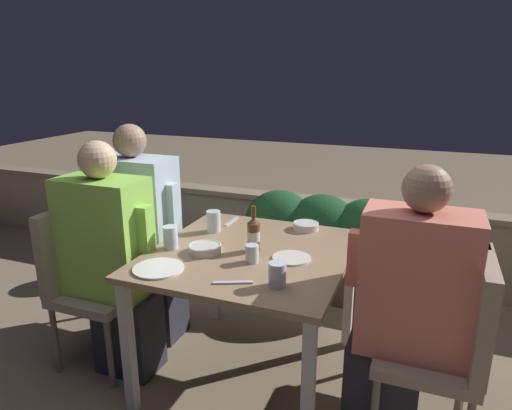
{
  "coord_description": "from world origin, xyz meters",
  "views": [
    {
      "loc": [
        0.8,
        -1.98,
        1.6
      ],
      "look_at": [
        0.0,
        0.08,
        0.95
      ],
      "focal_mm": 32.0,
      "sensor_mm": 36.0,
      "label": 1
    }
  ],
  "objects": [
    {
      "name": "plate_1",
      "position": [
        -0.31,
        -0.36,
        0.73
      ],
      "size": [
        0.23,
        0.23,
        0.01
      ],
      "color": "white",
      "rests_on": "dining_table"
    },
    {
      "name": "chair_right_near",
      "position": [
        0.96,
        -0.14,
        0.54
      ],
      "size": [
        0.42,
        0.42,
        0.9
      ],
      "color": "gray",
      "rests_on": "ground_plane"
    },
    {
      "name": "person_coral_top",
      "position": [
        0.76,
        -0.14,
        0.63
      ],
      "size": [
        0.51,
        0.26,
        1.25
      ],
      "color": "#282833",
      "rests_on": "ground_plane"
    },
    {
      "name": "potted_plant",
      "position": [
        -1.26,
        0.95,
        0.42
      ],
      "size": [
        0.31,
        0.31,
        0.69
      ],
      "color": "brown",
      "rests_on": "ground_plane"
    },
    {
      "name": "planter_hedge",
      "position": [
        0.12,
        1.07,
        0.42
      ],
      "size": [
        1.17,
        0.47,
        0.75
      ],
      "color": "brown",
      "rests_on": "ground_plane"
    },
    {
      "name": "chair_right_far",
      "position": [
        0.95,
        0.18,
        0.54
      ],
      "size": [
        0.42,
        0.42,
        0.9
      ],
      "color": "gray",
      "rests_on": "ground_plane"
    },
    {
      "name": "dining_table",
      "position": [
        0.0,
        0.0,
        0.64
      ],
      "size": [
        0.97,
        1.02,
        0.73
      ],
      "color": "#937556",
      "rests_on": "ground_plane"
    },
    {
      "name": "bowl_0",
      "position": [
        0.17,
        0.41,
        0.75
      ],
      "size": [
        0.14,
        0.14,
        0.04
      ],
      "color": "beige",
      "rests_on": "dining_table"
    },
    {
      "name": "fork_0",
      "position": [
        -0.27,
        0.38,
        0.73
      ],
      "size": [
        0.02,
        0.17,
        0.01
      ],
      "color": "silver",
      "rests_on": "dining_table"
    },
    {
      "name": "chair_left_near",
      "position": [
        -0.91,
        -0.18,
        0.54
      ],
      "size": [
        0.42,
        0.42,
        0.9
      ],
      "color": "gray",
      "rests_on": "ground_plane"
    },
    {
      "name": "person_blue_shirt",
      "position": [
        -0.78,
        0.17,
        0.65
      ],
      "size": [
        0.52,
        0.26,
        1.31
      ],
      "color": "#282833",
      "rests_on": "ground_plane"
    },
    {
      "name": "glass_cup_3",
      "position": [
        0.25,
        -0.32,
        0.78
      ],
      "size": [
        0.08,
        0.08,
        0.11
      ],
      "color": "silver",
      "rests_on": "dining_table"
    },
    {
      "name": "beer_bottle",
      "position": [
        0.01,
        0.01,
        0.82
      ],
      "size": [
        0.06,
        0.06,
        0.24
      ],
      "color": "brown",
      "rests_on": "dining_table"
    },
    {
      "name": "fork_1",
      "position": [
        0.07,
        -0.36,
        0.73
      ],
      "size": [
        0.16,
        0.09,
        0.01
      ],
      "color": "silver",
      "rests_on": "dining_table"
    },
    {
      "name": "plate_0",
      "position": [
        0.22,
        -0.02,
        0.73
      ],
      "size": [
        0.19,
        0.19,
        0.01
      ],
      "color": "silver",
      "rests_on": "dining_table"
    },
    {
      "name": "ground_plane",
      "position": [
        0.0,
        0.0,
        0.0
      ],
      "size": [
        16.0,
        16.0,
        0.0
      ],
      "primitive_type": "plane",
      "color": "#847056"
    },
    {
      "name": "chair_left_far",
      "position": [
        -0.97,
        0.17,
        0.54
      ],
      "size": [
        0.42,
        0.42,
        0.9
      ],
      "color": "gray",
      "rests_on": "ground_plane"
    },
    {
      "name": "parapet_wall",
      "position": [
        0.0,
        1.41,
        0.32
      ],
      "size": [
        9.0,
        0.18,
        0.63
      ],
      "color": "gray",
      "rests_on": "ground_plane"
    },
    {
      "name": "glass_cup_0",
      "position": [
        0.06,
        -0.12,
        0.77
      ],
      "size": [
        0.06,
        0.06,
        0.09
      ],
      "color": "silver",
      "rests_on": "dining_table"
    },
    {
      "name": "bowl_1",
      "position": [
        -0.21,
        -0.1,
        0.75
      ],
      "size": [
        0.17,
        0.17,
        0.04
      ],
      "color": "beige",
      "rests_on": "dining_table"
    },
    {
      "name": "glass_cup_2",
      "position": [
        -0.39,
        -0.11,
        0.78
      ],
      "size": [
        0.07,
        0.07,
        0.12
      ],
      "color": "silver",
      "rests_on": "dining_table"
    },
    {
      "name": "person_green_blouse",
      "position": [
        -0.71,
        -0.18,
        0.63
      ],
      "size": [
        0.51,
        0.26,
        1.27
      ],
      "color": "#282833",
      "rests_on": "ground_plane"
    },
    {
      "name": "glass_cup_1",
      "position": [
        -0.3,
        0.2,
        0.79
      ],
      "size": [
        0.08,
        0.08,
        0.12
      ],
      "color": "silver",
      "rests_on": "dining_table"
    }
  ]
}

